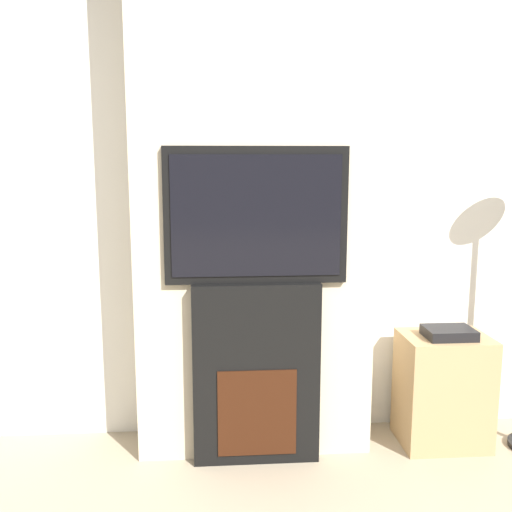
% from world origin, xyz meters
% --- Properties ---
extents(wall_back, '(6.00, 0.06, 2.70)m').
position_xyz_m(wall_back, '(0.00, 2.03, 1.35)').
color(wall_back, silver).
rests_on(wall_back, ground_plane).
extents(chimney_breast, '(1.14, 0.32, 2.70)m').
position_xyz_m(chimney_breast, '(0.00, 1.84, 1.35)').
color(chimney_breast, beige).
rests_on(chimney_breast, ground_plane).
extents(fireplace, '(0.60, 0.15, 0.88)m').
position_xyz_m(fireplace, '(0.00, 1.68, 0.44)').
color(fireplace, black).
rests_on(fireplace, ground_plane).
extents(television, '(0.84, 0.07, 0.63)m').
position_xyz_m(television, '(0.00, 1.68, 1.20)').
color(television, black).
rests_on(television, fireplace).
extents(media_stand, '(0.43, 0.33, 0.62)m').
position_xyz_m(media_stand, '(0.97, 1.76, 0.29)').
color(media_stand, tan).
rests_on(media_stand, ground_plane).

